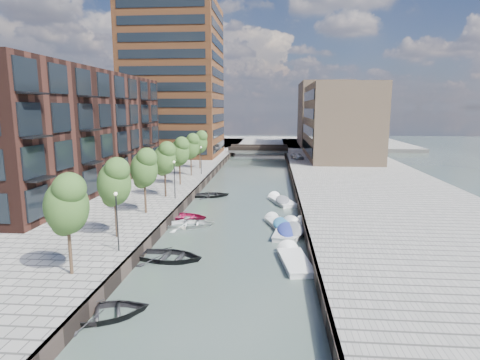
# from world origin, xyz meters

# --- Properties ---
(water) EXTENTS (300.00, 300.00, 0.00)m
(water) POSITION_xyz_m (0.00, 40.00, 0.00)
(water) COLOR #38473F
(water) RESTS_ON ground
(quay_left) EXTENTS (60.00, 140.00, 1.00)m
(quay_left) POSITION_xyz_m (-36.00, 40.00, 0.50)
(quay_left) COLOR gray
(quay_left) RESTS_ON ground
(quay_right) EXTENTS (20.00, 140.00, 1.00)m
(quay_right) POSITION_xyz_m (16.00, 40.00, 0.50)
(quay_right) COLOR gray
(quay_right) RESTS_ON ground
(quay_wall_left) EXTENTS (0.25, 140.00, 1.00)m
(quay_wall_left) POSITION_xyz_m (-6.10, 40.00, 0.50)
(quay_wall_left) COLOR #332823
(quay_wall_left) RESTS_ON ground
(quay_wall_right) EXTENTS (0.25, 140.00, 1.00)m
(quay_wall_right) POSITION_xyz_m (6.10, 40.00, 0.50)
(quay_wall_right) COLOR #332823
(quay_wall_right) RESTS_ON ground
(far_closure) EXTENTS (80.00, 40.00, 1.00)m
(far_closure) POSITION_xyz_m (0.00, 100.00, 0.50)
(far_closure) COLOR gray
(far_closure) RESTS_ON ground
(apartment_block) EXTENTS (8.00, 38.00, 14.00)m
(apartment_block) POSITION_xyz_m (-20.00, 30.00, 8.00)
(apartment_block) COLOR black
(apartment_block) RESTS_ON quay_left
(tower) EXTENTS (18.00, 18.00, 30.00)m
(tower) POSITION_xyz_m (-17.00, 65.00, 16.00)
(tower) COLOR brown
(tower) RESTS_ON quay_left
(tan_block_near) EXTENTS (12.00, 25.00, 14.00)m
(tan_block_near) POSITION_xyz_m (16.00, 62.00, 8.00)
(tan_block_near) COLOR #A18062
(tan_block_near) RESTS_ON quay_right
(tan_block_far) EXTENTS (12.00, 20.00, 16.00)m
(tan_block_far) POSITION_xyz_m (16.00, 88.00, 9.00)
(tan_block_far) COLOR #A18062
(tan_block_far) RESTS_ON quay_right
(bridge) EXTENTS (13.00, 6.00, 1.30)m
(bridge) POSITION_xyz_m (0.00, 72.00, 1.39)
(bridge) COLOR gray
(bridge) RESTS_ON ground
(tree_0) EXTENTS (2.50, 2.50, 5.95)m
(tree_0) POSITION_xyz_m (-8.50, 4.00, 5.31)
(tree_0) COLOR #382619
(tree_0) RESTS_ON quay_left
(tree_1) EXTENTS (2.50, 2.50, 5.95)m
(tree_1) POSITION_xyz_m (-8.50, 11.00, 5.31)
(tree_1) COLOR #382619
(tree_1) RESTS_ON quay_left
(tree_2) EXTENTS (2.50, 2.50, 5.95)m
(tree_2) POSITION_xyz_m (-8.50, 18.00, 5.31)
(tree_2) COLOR #382619
(tree_2) RESTS_ON quay_left
(tree_3) EXTENTS (2.50, 2.50, 5.95)m
(tree_3) POSITION_xyz_m (-8.50, 25.00, 5.31)
(tree_3) COLOR #382619
(tree_3) RESTS_ON quay_left
(tree_4) EXTENTS (2.50, 2.50, 5.95)m
(tree_4) POSITION_xyz_m (-8.50, 32.00, 5.31)
(tree_4) COLOR #382619
(tree_4) RESTS_ON quay_left
(tree_5) EXTENTS (2.50, 2.50, 5.95)m
(tree_5) POSITION_xyz_m (-8.50, 39.00, 5.31)
(tree_5) COLOR #382619
(tree_5) RESTS_ON quay_left
(tree_6) EXTENTS (2.50, 2.50, 5.95)m
(tree_6) POSITION_xyz_m (-8.50, 46.00, 5.31)
(tree_6) COLOR #382619
(tree_6) RESTS_ON quay_left
(lamp_0) EXTENTS (0.24, 0.24, 4.12)m
(lamp_0) POSITION_xyz_m (-7.20, 8.00, 3.51)
(lamp_0) COLOR black
(lamp_0) RESTS_ON quay_left
(lamp_1) EXTENTS (0.24, 0.24, 4.12)m
(lamp_1) POSITION_xyz_m (-7.20, 24.00, 3.51)
(lamp_1) COLOR black
(lamp_1) RESTS_ON quay_left
(lamp_2) EXTENTS (0.24, 0.24, 4.12)m
(lamp_2) POSITION_xyz_m (-7.20, 40.00, 3.51)
(lamp_2) COLOR black
(lamp_2) RESTS_ON quay_left
(sloop_0) EXTENTS (5.68, 4.94, 0.98)m
(sloop_0) POSITION_xyz_m (-5.35, 1.00, 0.00)
(sloop_0) COLOR black
(sloop_0) RESTS_ON ground
(sloop_1) EXTENTS (5.41, 4.18, 1.03)m
(sloop_1) POSITION_xyz_m (-4.02, 9.08, 0.00)
(sloop_1) COLOR black
(sloop_1) RESTS_ON ground
(sloop_2) EXTENTS (4.70, 3.59, 0.91)m
(sloop_2) POSITION_xyz_m (-5.21, 19.74, 0.00)
(sloop_2) COLOR maroon
(sloop_2) RESTS_ON ground
(sloop_3) EXTENTS (5.28, 4.24, 0.97)m
(sloop_3) POSITION_xyz_m (-4.27, 17.15, 0.00)
(sloop_3) COLOR white
(sloop_3) RESTS_ON ground
(sloop_4) EXTENTS (5.04, 4.09, 0.92)m
(sloop_4) POSITION_xyz_m (-4.17, 29.71, 0.00)
(sloop_4) COLOR black
(sloop_4) RESTS_ON ground
(motorboat_0) EXTENTS (2.61, 5.43, 1.74)m
(motorboat_0) POSITION_xyz_m (4.63, 16.07, 0.21)
(motorboat_0) COLOR silver
(motorboat_0) RESTS_ON ground
(motorboat_1) EXTENTS (3.38, 5.45, 1.72)m
(motorboat_1) POSITION_xyz_m (5.37, 16.33, 0.21)
(motorboat_1) COLOR silver
(motorboat_1) RESTS_ON ground
(motorboat_2) EXTENTS (2.52, 5.26, 1.68)m
(motorboat_2) POSITION_xyz_m (4.81, 9.52, 0.10)
(motorboat_2) COLOR white
(motorboat_2) RESTS_ON ground
(motorboat_3) EXTENTS (3.04, 4.83, 1.52)m
(motorboat_3) POSITION_xyz_m (3.93, 18.04, 0.19)
(motorboat_3) COLOR #BCBDBB
(motorboat_3) RESTS_ON ground
(motorboat_4) EXTENTS (3.36, 5.20, 1.64)m
(motorboat_4) POSITION_xyz_m (4.26, 27.21, 0.20)
(motorboat_4) COLOR white
(motorboat_4) RESTS_ON ground
(car) EXTENTS (2.68, 3.96, 1.25)m
(car) POSITION_xyz_m (7.87, 58.96, 1.63)
(car) COLOR silver
(car) RESTS_ON quay_right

